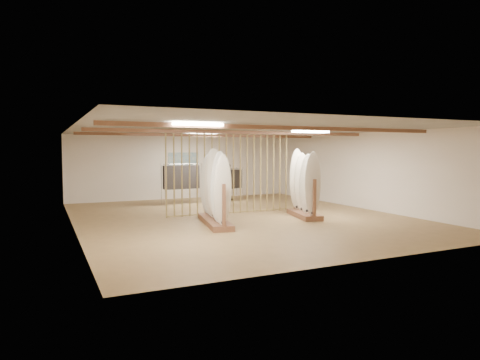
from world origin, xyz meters
name	(u,v)px	position (x,y,z in m)	size (l,w,h in m)	color
floor	(240,217)	(0.00, 0.00, 0.00)	(12.00, 12.00, 0.00)	#987649
ceiling	(240,130)	(0.00, 0.00, 2.80)	(12.00, 12.00, 0.00)	gray
wall_back	(183,167)	(0.00, 6.00, 1.40)	(12.00, 12.00, 0.00)	white
wall_front	(371,189)	(0.00, -6.00, 1.40)	(12.00, 12.00, 0.00)	white
wall_left	(73,178)	(-5.00, 0.00, 1.40)	(12.00, 12.00, 0.00)	white
wall_right	(363,171)	(5.00, 0.00, 1.40)	(12.00, 12.00, 0.00)	white
ceiling_slats	(240,132)	(0.00, 0.00, 2.72)	(9.50, 6.12, 0.10)	brown
light_panels	(240,132)	(0.00, 0.00, 2.74)	(1.20, 0.35, 0.06)	white
bamboo_partition	(230,173)	(0.00, 0.80, 1.40)	(4.45, 0.05, 2.78)	#A28B4F
poster	(183,163)	(0.00, 5.98, 1.60)	(1.40, 0.03, 0.90)	teal
rack_left	(215,199)	(-1.22, -0.88, 0.73)	(1.06, 2.69, 2.12)	brown
rack_right	(304,195)	(1.89, -0.86, 0.72)	(0.99, 1.93, 2.14)	brown
clothing_rack_a	(181,177)	(-0.67, 4.15, 1.08)	(1.54, 0.52, 1.65)	silver
clothing_rack_b	(229,179)	(1.50, 4.29, 0.92)	(1.25, 0.80, 1.41)	silver
shopper_a	(222,182)	(0.62, 3.00, 0.90)	(0.65, 0.44, 1.79)	#2D2B34
shopper_b	(228,179)	(1.49, 4.40, 0.90)	(0.87, 0.68, 1.80)	#3B332D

